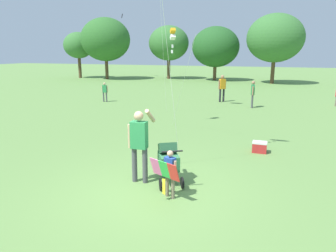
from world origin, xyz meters
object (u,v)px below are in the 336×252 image
person_adult_flyer (139,140)px  person_kid_running (253,92)px  stroller (168,159)px  person_couple_left (222,86)px  child_with_butterfly_kite (169,170)px  person_red_shirt (105,90)px  kite_green_novelty (173,35)px  cooler_box (259,147)px

person_adult_flyer → person_kid_running: bearing=81.0°
stroller → person_couple_left: (-0.81, 12.88, 0.39)m
child_with_butterfly_kite → stroller: 0.83m
stroller → person_couple_left: size_ratio=0.65×
person_red_shirt → kite_green_novelty: bearing=-37.1°
child_with_butterfly_kite → person_red_shirt: (-8.12, 11.27, 0.07)m
person_red_shirt → cooler_box: 12.28m
kite_green_novelty → stroller: bearing=-72.9°
person_adult_flyer → person_couple_left: person_adult_flyer is taller
child_with_butterfly_kite → stroller: child_with_butterfly_kite is taller
kite_green_novelty → cooler_box: size_ratio=9.12×
kite_green_novelty → person_couple_left: bearing=81.7°
child_with_butterfly_kite → kite_green_novelty: kite_green_novelty is taller
person_couple_left → cooler_box: bearing=-73.8°
child_with_butterfly_kite → person_couple_left: bearing=94.6°
person_red_shirt → person_couple_left: (7.02, 2.39, 0.27)m
child_with_butterfly_kite → person_couple_left: (-1.10, 13.66, 0.34)m
person_adult_flyer → cooler_box: bearing=51.4°
child_with_butterfly_kite → stroller: (-0.28, 0.78, -0.04)m
child_with_butterfly_kite → cooler_box: (1.72, 3.94, -0.47)m
stroller → cooler_box: bearing=57.7°
stroller → child_with_butterfly_kite: bearing=-69.9°
person_adult_flyer → person_red_shirt: bearing=123.8°
stroller → person_couple_left: bearing=93.6°
cooler_box → person_adult_flyer: bearing=-128.6°
person_adult_flyer → person_red_shirt: person_adult_flyer is taller
person_kid_running → cooler_box: (0.84, -8.21, -0.72)m
child_with_butterfly_kite → cooler_box: bearing=66.5°
person_adult_flyer → stroller: person_adult_flyer is taller
kite_green_novelty → cooler_box: kite_green_novelty is taller
kite_green_novelty → person_kid_running: kite_green_novelty is taller
person_adult_flyer → person_red_shirt: 12.86m
person_kid_running → person_couple_left: bearing=142.7°
child_with_butterfly_kite → person_kid_running: bearing=85.9°
kite_green_novelty → person_red_shirt: 8.13m
person_red_shirt → person_kid_running: bearing=5.6°
person_adult_flyer → person_couple_left: 13.07m
kite_green_novelty → person_kid_running: bearing=61.1°
child_with_butterfly_kite → person_red_shirt: 13.89m
person_adult_flyer → kite_green_novelty: size_ratio=0.46×
person_red_shirt → cooler_box: bearing=-36.7°
child_with_butterfly_kite → person_red_shirt: size_ratio=0.89×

